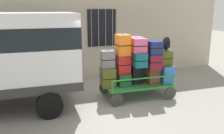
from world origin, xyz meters
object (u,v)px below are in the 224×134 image
at_px(suitcase_center_bottom, 136,74).
at_px(suitcase_center_top, 137,44).
at_px(luggage_cart, 136,85).
at_px(suitcase_midleft_middle, 122,64).
at_px(suitcase_center_middle, 138,59).
at_px(suitcase_right_middle, 164,57).
at_px(suitcase_left_middle, 108,59).
at_px(suitcase_midleft_top, 123,45).
at_px(suitcase_midright_bottom, 150,74).
at_px(suitcase_right_bottom, 163,72).
at_px(suitcase_midright_middle, 151,60).
at_px(suitcase_left_bottom, 108,77).
at_px(backpack, 166,43).
at_px(suitcase_midleft_bottom, 123,79).
at_px(suitcase_midright_top, 151,46).

bearing_deg(suitcase_center_bottom, suitcase_center_top, 90.00).
bearing_deg(luggage_cart, suitcase_midleft_middle, 175.96).
distance_m(suitcase_center_middle, suitcase_right_middle, 0.96).
bearing_deg(suitcase_left_middle, suitcase_midleft_top, -1.87).
relative_size(suitcase_midleft_middle, suitcase_center_middle, 0.67).
bearing_deg(suitcase_midleft_middle, suitcase_midleft_top, -90.00).
height_order(suitcase_midright_bottom, suitcase_right_bottom, suitcase_right_bottom).
bearing_deg(suitcase_left_middle, suitcase_midleft_middle, 0.84).
bearing_deg(suitcase_midright_middle, suitcase_left_bottom, 179.19).
height_order(luggage_cart, suitcase_midleft_top, suitcase_midleft_top).
xyz_separation_m(suitcase_left_middle, suitcase_center_top, (0.96, 0.01, 0.40)).
xyz_separation_m(suitcase_center_middle, backpack, (1.00, 0.00, 0.43)).
relative_size(suitcase_left_middle, suitcase_midleft_top, 0.84).
relative_size(suitcase_left_bottom, suitcase_center_bottom, 1.01).
relative_size(suitcase_right_middle, backpack, 1.16).
relative_size(suitcase_center_middle, backpack, 1.94).
xyz_separation_m(luggage_cart, suitcase_midright_bottom, (0.48, 0.04, 0.33)).
relative_size(suitcase_left_bottom, backpack, 1.38).
xyz_separation_m(suitcase_midleft_bottom, suitcase_right_middle, (1.44, 0.01, 0.60)).
bearing_deg(suitcase_midleft_middle, suitcase_midright_top, -2.49).
xyz_separation_m(luggage_cart, backpack, (1.00, -0.03, 1.32)).
height_order(suitcase_midleft_bottom, suitcase_midright_top, suitcase_midright_top).
height_order(suitcase_midright_middle, suitcase_right_bottom, suitcase_midright_middle).
distance_m(suitcase_center_top, suitcase_midright_bottom, 1.10).
relative_size(suitcase_center_bottom, suitcase_right_middle, 1.18).
height_order(suitcase_center_bottom, suitcase_right_bottom, suitcase_center_bottom).
distance_m(suitcase_left_bottom, suitcase_midleft_bottom, 0.50).
height_order(suitcase_midleft_bottom, suitcase_right_bottom, suitcase_right_bottom).
bearing_deg(suitcase_midright_middle, suitcase_midright_top, -90.00).
height_order(suitcase_center_middle, backpack, backpack).
height_order(suitcase_left_middle, suitcase_right_middle, suitcase_left_middle).
distance_m(suitcase_center_middle, backpack, 1.09).
height_order(suitcase_midleft_top, suitcase_center_top, suitcase_midleft_top).
bearing_deg(suitcase_center_middle, suitcase_midleft_top, 174.86).
relative_size(suitcase_midleft_middle, suitcase_midright_top, 0.66).
bearing_deg(suitcase_midleft_middle, luggage_cart, -4.04).
distance_m(suitcase_midleft_top, suitcase_center_bottom, 1.08).
distance_m(suitcase_midleft_bottom, suitcase_midleft_middle, 0.48).
distance_m(suitcase_midleft_top, suitcase_right_bottom, 1.75).
height_order(suitcase_left_middle, suitcase_right_bottom, suitcase_left_middle).
relative_size(suitcase_midleft_top, suitcase_center_middle, 0.74).
distance_m(suitcase_center_top, backpack, 1.01).
relative_size(luggage_cart, suitcase_midright_middle, 2.17).
bearing_deg(suitcase_midleft_top, suitcase_midleft_bottom, -90.00).
distance_m(suitcase_midright_middle, suitcase_right_middle, 0.48).
height_order(suitcase_midleft_top, suitcase_center_bottom, suitcase_midleft_top).
bearing_deg(suitcase_midright_top, suitcase_midright_bottom, 90.00).
height_order(suitcase_center_top, suitcase_right_middle, suitcase_center_top).
bearing_deg(suitcase_midleft_middle, suitcase_left_middle, -179.16).
bearing_deg(backpack, suitcase_midleft_bottom, 179.96).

